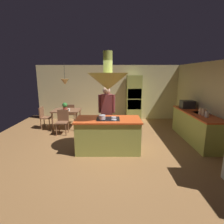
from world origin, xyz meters
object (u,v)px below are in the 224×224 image
kitchen_island (108,135)px  chair_at_corner (45,116)px  canister_flour (207,114)px  person_at_island (107,110)px  microwave_on_counter (188,104)px  canister_sugar (204,112)px  cup_on_table (69,110)px  potted_plant_on_table (65,106)px  cooking_pot_on_cooktop (102,117)px  chair_facing_island (63,120)px  canister_tea (201,111)px  dining_table (67,112)px  oven_tower (134,99)px  chair_by_back_wall (71,113)px

kitchen_island → chair_at_corner: bearing=141.1°
canister_flour → person_at_island: bearing=169.5°
person_at_island → canister_flour: person_at_island is taller
chair_at_corner → microwave_on_counter: bearing=-95.9°
chair_at_corner → canister_sugar: canister_sugar is taller
cup_on_table → potted_plant_on_table: bearing=141.7°
cooking_pot_on_cooktop → chair_facing_island: bearing=134.1°
canister_tea → microwave_on_counter: microwave_on_counter is taller
dining_table → chair_facing_island: chair_facing_island is taller
dining_table → oven_tower: bearing=22.2°
cup_on_table → canister_sugar: size_ratio=0.42×
cooking_pot_on_cooktop → chair_at_corner: bearing=137.6°
dining_table → chair_at_corner: chair_at_corner is taller
chair_facing_island → canister_sugar: size_ratio=4.04×
chair_by_back_wall → person_at_island: bearing=129.2°
canister_flour → canister_sugar: bearing=90.0°
person_at_island → canister_tea: person_at_island is taller
oven_tower → cooking_pot_on_cooktop: size_ratio=11.64×
canister_sugar → microwave_on_counter: size_ratio=0.47×
person_at_island → microwave_on_counter: (2.90, 0.81, 0.06)m
person_at_island → canister_tea: bearing=-3.5°
oven_tower → chair_facing_island: oven_tower is taller
kitchen_island → cup_on_table: 2.47m
oven_tower → chair_at_corner: bearing=-162.9°
chair_at_corner → dining_table: bearing=-90.0°
cooking_pot_on_cooktop → microwave_on_counter: bearing=29.1°
oven_tower → canister_sugar: 3.36m
dining_table → cup_on_table: size_ratio=11.72×
kitchen_island → canister_flour: size_ratio=10.62×
oven_tower → person_at_island: size_ratio=1.19×
canister_sugar → cooking_pot_on_cooktop: 3.04m
chair_by_back_wall → cooking_pot_on_cooktop: 3.30m
oven_tower → potted_plant_on_table: size_ratio=6.98×
chair_at_corner → microwave_on_counter: microwave_on_counter is taller
oven_tower → canister_flour: size_ratio=12.29×
potted_plant_on_table → canister_flour: size_ratio=1.76×
chair_by_back_wall → chair_at_corner: 1.11m
dining_table → canister_sugar: canister_sugar is taller
chair_at_corner → canister_tea: canister_tea is taller
canister_tea → chair_at_corner: bearing=164.1°
cup_on_table → dining_table: bearing=125.8°
chair_at_corner → cooking_pot_on_cooktop: 3.35m
cup_on_table → cooking_pot_on_cooktop: bearing=-55.5°
potted_plant_on_table → cup_on_table: (0.19, -0.15, -0.12)m
person_at_island → chair_facing_island: (-1.64, 0.73, -0.52)m
potted_plant_on_table → canister_sugar: (4.58, -1.68, 0.12)m
dining_table → cooking_pot_on_cooktop: cooking_pot_on_cooktop is taller
dining_table → chair_by_back_wall: 0.66m
person_at_island → cooking_pot_on_cooktop: bearing=-96.8°
chair_at_corner → cooking_pot_on_cooktop: bearing=-132.4°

